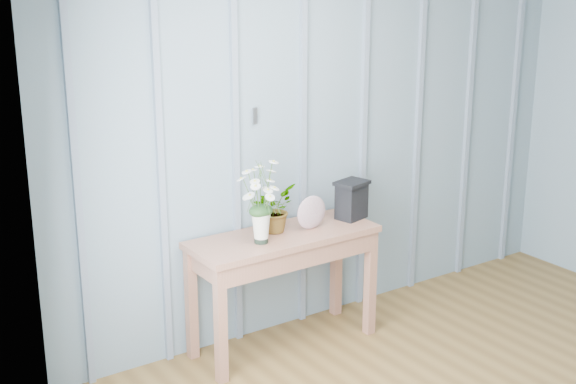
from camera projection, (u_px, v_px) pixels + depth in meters
room_shell at (497, 39)px, 4.00m from camera, size 4.00×4.50×2.50m
sideboard at (283, 251)px, 4.94m from camera, size 1.20×0.45×0.75m
daisy_vase at (261, 191)px, 4.67m from camera, size 0.36×0.28×0.52m
spider_plant at (274, 209)px, 4.92m from camera, size 0.34×0.33×0.29m
felt_disc_vessel at (311, 212)px, 4.97m from camera, size 0.22×0.06×0.21m
carved_box at (352, 199)px, 5.16m from camera, size 0.24×0.20×0.25m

